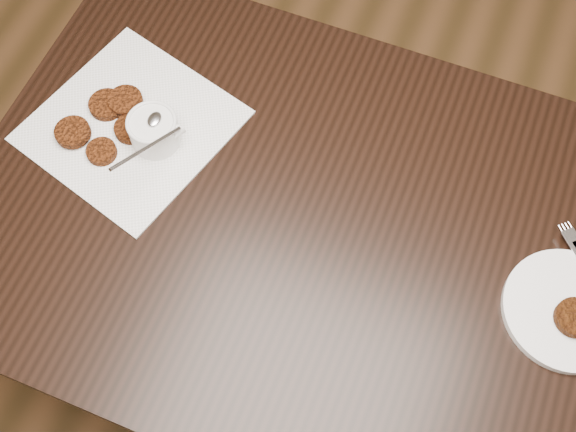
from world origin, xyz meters
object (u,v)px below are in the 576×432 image
(plate_with_patty, at_px, (568,309))
(table, at_px, (326,304))
(sauce_ramekin, at_px, (151,121))
(napkin, at_px, (131,125))

(plate_with_patty, bearing_deg, table, -178.80)
(sauce_ramekin, bearing_deg, napkin, 169.25)
(napkin, bearing_deg, table, -8.40)
(napkin, relative_size, plate_with_patty, 1.56)
(napkin, relative_size, sauce_ramekin, 2.61)
(table, bearing_deg, sauce_ramekin, 171.98)
(table, distance_m, napkin, 0.57)
(table, bearing_deg, napkin, 171.60)
(napkin, bearing_deg, plate_with_patty, -3.81)
(table, relative_size, plate_with_patty, 6.30)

